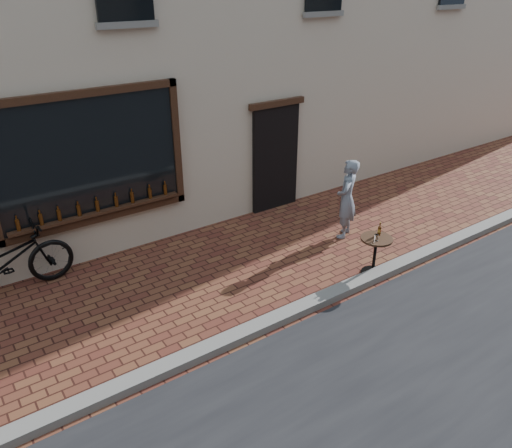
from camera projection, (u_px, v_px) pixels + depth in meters
ground at (311, 318)px, 7.38m from camera, size 90.00×90.00×0.00m
kerb at (302, 308)px, 7.50m from camera, size 90.00×0.25×0.12m
bistro_table at (376, 248)px, 8.27m from camera, size 0.53×0.53×0.90m
pedestrian at (347, 199)px, 9.36m from camera, size 0.67×0.61×1.54m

